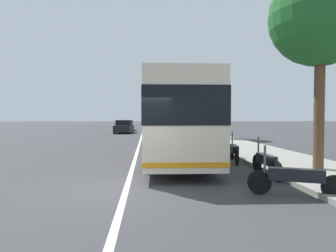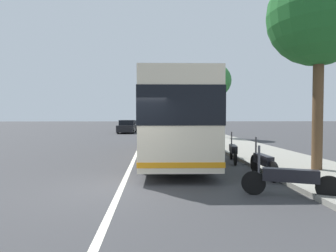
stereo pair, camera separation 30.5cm
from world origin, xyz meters
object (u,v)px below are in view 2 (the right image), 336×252
Objects in this scene: coach_bus at (173,117)px; roadside_tree_near_camera at (319,15)px; motorcycle_nearest_curb at (233,151)px; motorcycle_by_tree at (289,179)px; car_side_street at (157,122)px; car_oncoming at (130,126)px; car_behind_bus at (158,124)px; roadside_tree_mid_block at (215,81)px; car_ahead_same_lane at (127,127)px; roadside_tree_far_block at (192,102)px; utility_pole at (213,103)px; motorcycle_mid_row at (263,163)px.

coach_bus is 1.67× the size of roadside_tree_near_camera.
coach_bus is at bearing 62.36° from motorcycle_nearest_curb.
motorcycle_by_tree is 6.18m from roadside_tree_near_camera.
motorcycle_by_tree is 0.45× the size of car_side_street.
roadside_tree_near_camera reaches higher than car_oncoming.
coach_bus is at bearing 179.10° from car_behind_bus.
motorcycle_by_tree is 18.66m from roadside_tree_mid_block.
motorcycle_nearest_curb is 0.47× the size of car_ahead_same_lane.
roadside_tree_far_block is at bearing 1.60° from roadside_tree_near_camera.
car_oncoming reaches higher than motorcycle_nearest_curb.
utility_pole reaches higher than car_side_street.
roadside_tree_near_camera is (-50.05, -4.93, 4.70)m from car_side_street.
utility_pole is at bearing -9.75° from roadside_tree_mid_block.
car_behind_bus is at bearing 12.91° from utility_pole.
motorcycle_mid_row reaches higher than motorcycle_by_tree.
car_oncoming is at bearing 34.03° from utility_pole.
motorcycle_nearest_curb is at bearing 41.81° from roadside_tree_near_camera.
motorcycle_nearest_curb is at bearing -177.03° from car_behind_bus.
car_behind_bus is 15.01m from car_ahead_same_lane.
car_behind_bus is 0.93× the size of car_side_street.
motorcycle_by_tree is 34.37m from car_oncoming.
coach_bus is 34.57m from car_behind_bus.
motorcycle_nearest_curb is at bearing -70.13° from motorcycle_by_tree.
car_ahead_same_lane is at bearing 1.28° from car_oncoming.
utility_pole is (-8.54, -0.90, -0.63)m from roadside_tree_far_block.
roadside_tree_near_camera is at bearing -128.05° from motorcycle_nearest_curb.
motorcycle_mid_row is at bearing 101.97° from roadside_tree_near_camera.
car_behind_bus is at bearing 3.30° from motorcycle_mid_row.
motorcycle_by_tree is at bearing 172.10° from motorcycle_mid_row.
coach_bus reaches higher than car_oncoming.
car_oncoming is 18.61m from roadside_tree_mid_block.
motorcycle_by_tree is 1.01× the size of motorcycle_mid_row.
motorcycle_nearest_curb is at bearing 170.87° from utility_pole.
motorcycle_mid_row is at bearing -177.12° from car_behind_bus.
motorcycle_by_tree is at bearing -175.33° from car_side_street.
motorcycle_nearest_curb is at bearing 170.98° from roadside_tree_mid_block.
motorcycle_nearest_curb is at bearing -125.84° from coach_bus.
utility_pole is at bearing -7.81° from motorcycle_mid_row.
car_side_street is (25.55, -3.91, 0.00)m from car_ahead_same_lane.
roadside_tree_near_camera is at bearing -174.04° from car_behind_bus.
car_ahead_same_lane is 13.46m from roadside_tree_mid_block.
roadside_tree_near_camera is (2.79, -2.39, 4.97)m from motorcycle_by_tree.
motorcycle_nearest_curb is 0.33× the size of roadside_tree_mid_block.
roadside_tree_far_block is (-24.12, -4.21, 3.18)m from car_side_street.
utility_pole is at bearing -169.21° from car_side_street.
roadside_tree_near_camera reaches higher than motorcycle_nearest_curb.
roadside_tree_far_block reaches higher than motorcycle_by_tree.
car_oncoming is at bearing 29.03° from roadside_tree_mid_block.
motorcycle_by_tree is 28.97m from roadside_tree_far_block.
motorcycle_nearest_curb is 0.40× the size of roadside_tree_far_block.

